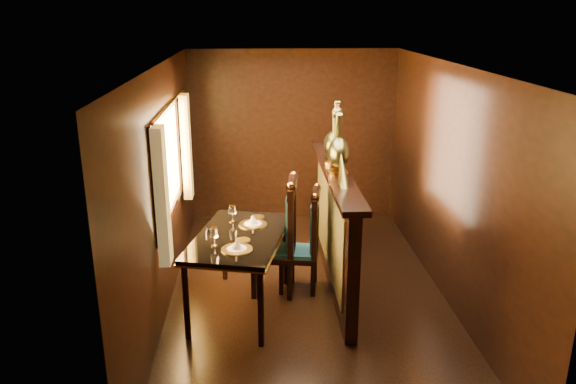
% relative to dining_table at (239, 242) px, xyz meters
% --- Properties ---
extents(ground, '(5.00, 5.00, 0.00)m').
position_rel_dining_table_xyz_m(ground, '(0.73, 0.25, -0.76)').
color(ground, black).
rests_on(ground, ground).
extents(room_shell, '(3.04, 5.04, 2.52)m').
position_rel_dining_table_xyz_m(room_shell, '(0.64, 0.27, 0.82)').
color(room_shell, black).
rests_on(room_shell, ground).
extents(partition, '(0.26, 2.70, 1.36)m').
position_rel_dining_table_xyz_m(partition, '(1.05, 0.55, -0.05)').
color(partition, black).
rests_on(partition, ground).
extents(dining_table, '(1.16, 1.58, 1.04)m').
position_rel_dining_table_xyz_m(dining_table, '(0.00, 0.00, 0.00)').
color(dining_table, black).
rests_on(dining_table, ground).
extents(chair_left, '(0.55, 0.57, 1.35)m').
position_rel_dining_table_xyz_m(chair_left, '(0.48, 0.36, -0.06)').
color(chair_left, black).
rests_on(chair_left, ground).
extents(chair_right, '(0.50, 0.52, 1.20)m').
position_rel_dining_table_xyz_m(chair_right, '(0.75, 0.41, -0.14)').
color(chair_right, black).
rests_on(chair_right, ground).
extents(peacock_left, '(0.23, 0.63, 0.75)m').
position_rel_dining_table_xyz_m(peacock_left, '(1.05, 0.38, 0.97)').
color(peacock_left, '#184A30').
rests_on(peacock_left, partition).
extents(peacock_right, '(0.23, 0.60, 0.72)m').
position_rel_dining_table_xyz_m(peacock_right, '(1.05, 0.77, 0.95)').
color(peacock_right, '#184A30').
rests_on(peacock_right, partition).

